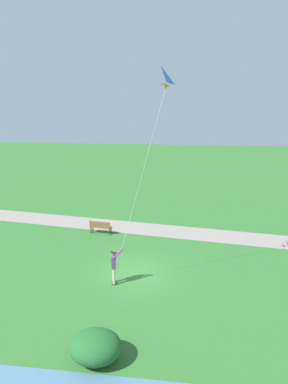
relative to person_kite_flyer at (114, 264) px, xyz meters
The scene contains 6 objects.
ground_plane 1.74m from the person_kite_flyer, 145.16° to the left, with size 120.00×120.00×0.00m, color #33702D.
walkway_path 8.12m from the person_kite_flyer, 159.68° to the left, with size 2.40×32.00×0.02m, color gray.
person_kite_flyer is the anchor object (origin of this frame).
flying_kite 8.85m from the person_kite_flyer, 105.19° to the left, with size 1.64×2.11×8.38m.
park_bench_near_walkway 7.03m from the person_kite_flyer, 160.08° to the right, with size 0.64×1.55×0.88m.
lakeside_shrub 5.34m from the person_kite_flyer, ahead, with size 1.62×1.80×1.06m, color #236028.
Camera 1 is at (16.41, 2.68, 8.56)m, focal length 32.77 mm.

